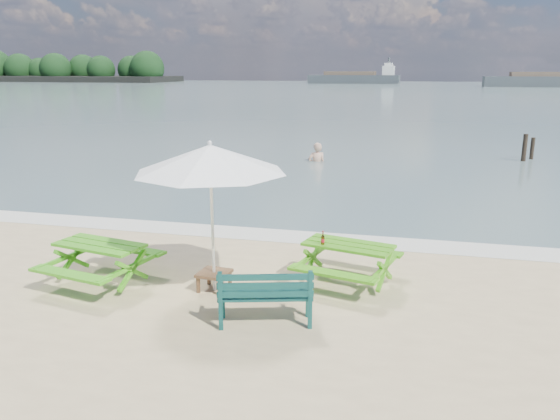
% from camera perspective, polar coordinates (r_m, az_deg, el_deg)
% --- Properties ---
extents(sea, '(300.00, 300.00, 0.00)m').
position_cam_1_polar(sea, '(91.37, 12.12, 12.00)').
color(sea, slate).
rests_on(sea, ground).
extents(foam_strip, '(22.00, 0.90, 0.01)m').
position_cam_1_polar(foam_strip, '(11.71, -0.21, -2.68)').
color(foam_strip, silver).
rests_on(foam_strip, ground).
extents(island_headland, '(90.00, 22.00, 7.60)m').
position_cam_1_polar(island_headland, '(184.63, -24.77, 13.13)').
color(island_headland, black).
rests_on(island_headland, ground).
extents(picnic_table_left, '(1.76, 1.89, 0.70)m').
position_cam_1_polar(picnic_table_left, '(9.53, -18.18, -5.43)').
color(picnic_table_left, '#3D9C17').
rests_on(picnic_table_left, ground).
extents(picnic_table_right, '(1.79, 1.91, 0.69)m').
position_cam_1_polar(picnic_table_right, '(9.14, 7.10, -5.67)').
color(picnic_table_right, '#439616').
rests_on(picnic_table_right, ground).
extents(park_bench, '(1.38, 0.77, 0.81)m').
position_cam_1_polar(park_bench, '(7.75, -1.54, -10.03)').
color(park_bench, '#0D3936').
rests_on(park_bench, ground).
extents(side_table, '(0.52, 0.52, 0.31)m').
position_cam_1_polar(side_table, '(8.93, -6.89, -7.32)').
color(side_table, brown).
rests_on(side_table, ground).
extents(patio_umbrella, '(2.61, 2.61, 2.36)m').
position_cam_1_polar(patio_umbrella, '(8.40, -7.29, 5.33)').
color(patio_umbrella, silver).
rests_on(patio_umbrella, ground).
extents(beer_bottle, '(0.06, 0.06, 0.23)m').
position_cam_1_polar(beer_bottle, '(8.93, 4.50, -3.15)').
color(beer_bottle, brown).
rests_on(beer_bottle, picnic_table_right).
extents(swimmer, '(0.79, 0.64, 1.87)m').
position_cam_1_polar(swimmer, '(21.37, 3.86, 4.55)').
color(swimmer, tan).
rests_on(swimmer, ground).
extents(mooring_pilings, '(0.56, 0.76, 1.26)m').
position_cam_1_polar(mooring_pilings, '(23.52, 24.44, 5.68)').
color(mooring_pilings, black).
rests_on(mooring_pilings, ground).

